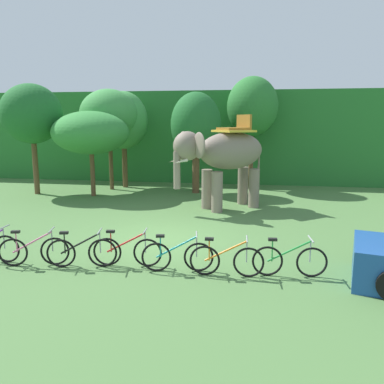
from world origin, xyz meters
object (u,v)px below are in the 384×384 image
Objects in this scene: bike_black at (82,252)px; bike_red at (127,251)px; bike_orange at (226,260)px; bike_green at (289,260)px; tree_center at (109,115)px; tree_far_right at (252,107)px; elephant at (224,155)px; bike_pink at (34,251)px; tree_center_right at (91,133)px; tree_far_left at (32,114)px; bike_teal at (177,256)px; tree_center_left at (123,121)px; tree_left at (196,125)px.

bike_black is 0.99× the size of bike_red.
bike_red is at bearing 12.72° from bike_black.
bike_black is 3.52m from bike_orange.
bike_green is (1.42, 0.21, 0.00)m from bike_orange.
tree_far_right is at bearing 10.51° from tree_center.
bike_pink is (-4.11, -7.01, -1.82)m from elephant.
tree_center_right is 2.34× the size of bike_green.
tree_center is at bearing 29.51° from tree_far_left.
bike_red is at bearing 8.48° from bike_pink.
bike_black and bike_green have the same top height.
bike_teal is (3.56, 0.20, 0.00)m from bike_pink.
tree_center is 13.56m from bike_green.
tree_center_left is at bearing 124.85° from bike_green.
elephant is 7.23m from bike_green.
elephant is 2.28× the size of bike_green.
elephant is (5.66, -4.35, -1.35)m from tree_center_left.
bike_teal is at bearing -6.20° from bike_red.
bike_pink is 1.21m from bike_black.
elephant is 7.17m from bike_orange.
bike_orange is (2.45, -0.24, 0.00)m from bike_red.
bike_black is at bearing -108.47° from tree_far_right.
bike_black is at bearing -53.67° from tree_far_left.
tree_left is (4.73, 1.54, 0.34)m from tree_center_right.
bike_orange is at bearing -4.92° from bike_teal.
bike_red and bike_green have the same top height.
tree_far_right reaches higher than bike_green.
tree_far_right is (7.17, 1.33, 0.41)m from tree_center.
tree_center is 1.31× the size of elephant.
tree_center is at bearing 107.09° from bike_black.
bike_black and bike_red have the same top height.
tree_center_right is 8.14m from tree_far_right.
tree_center is at bearing 100.81° from bike_pink.
bike_red is (1.07, 0.24, 0.00)m from bike_black.
tree_center_right is 9.68m from bike_black.
tree_center reaches higher than bike_orange.
bike_black is (-2.91, -6.92, -1.82)m from elephant.
tree_center is at bearing 82.76° from tree_center_right.
bike_black is at bearing 4.62° from bike_pink.
tree_center_right is 9.40m from bike_pink.
bike_teal is at bearing -177.49° from bike_green.
bike_red is (-1.84, -6.68, -1.82)m from elephant.
tree_left is (4.50, -0.29, -0.50)m from tree_center.
tree_center_right is at bearing 128.86° from bike_orange.
tree_left is 2.87× the size of bike_orange.
tree_left is 10.84m from bike_orange.
tree_far_left is 1.03× the size of tree_center.
bike_green is (7.69, -11.05, -3.16)m from tree_center_left.
bike_black is at bearing -167.28° from bike_red.
tree_center is 12.93m from bike_orange.
bike_green is (6.14, 0.31, 0.00)m from bike_pink.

